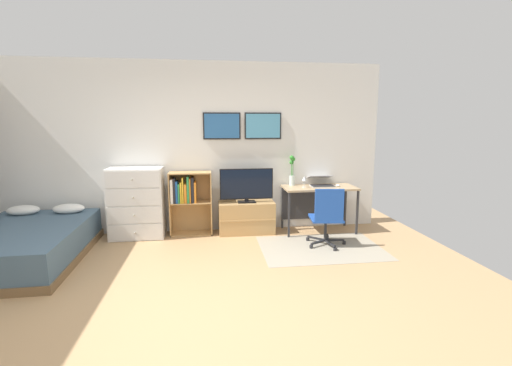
% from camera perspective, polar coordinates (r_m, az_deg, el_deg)
% --- Properties ---
extents(ground_plane, '(7.20, 7.20, 0.00)m').
position_cam_1_polar(ground_plane, '(3.77, -11.15, -18.25)').
color(ground_plane, tan).
extents(wall_back_with_posters, '(6.12, 0.09, 2.70)m').
position_cam_1_polar(wall_back_with_posters, '(5.77, -10.02, 5.56)').
color(wall_back_with_posters, silver).
rests_on(wall_back_with_posters, ground_plane).
extents(area_rug, '(1.70, 1.20, 0.01)m').
position_cam_1_polar(area_rug, '(5.19, 10.39, -10.20)').
color(area_rug, '#9E937F').
rests_on(area_rug, ground_plane).
extents(bed, '(1.46, 2.08, 0.57)m').
position_cam_1_polar(bed, '(5.46, -33.27, -8.22)').
color(bed, brown).
rests_on(bed, ground_plane).
extents(dresser, '(0.81, 0.46, 1.08)m').
position_cam_1_polar(dresser, '(5.72, -18.62, -3.08)').
color(dresser, silver).
rests_on(dresser, ground_plane).
extents(bookshelf, '(0.65, 0.30, 1.00)m').
position_cam_1_polar(bookshelf, '(5.67, -10.93, -2.26)').
color(bookshelf, tan).
rests_on(bookshelf, ground_plane).
extents(tv_stand, '(0.88, 0.41, 0.50)m').
position_cam_1_polar(tv_stand, '(5.73, -1.53, -5.54)').
color(tv_stand, tan).
rests_on(tv_stand, ground_plane).
extents(television, '(0.84, 0.16, 0.54)m').
position_cam_1_polar(television, '(5.59, -1.53, -0.43)').
color(television, black).
rests_on(television, tv_stand).
extents(desk, '(1.16, 0.56, 0.74)m').
position_cam_1_polar(desk, '(5.88, 9.87, -1.80)').
color(desk, tan).
rests_on(desk, ground_plane).
extents(office_chair, '(0.57, 0.58, 0.86)m').
position_cam_1_polar(office_chair, '(5.13, 11.36, -5.16)').
color(office_chair, '#232326').
rests_on(office_chair, ground_plane).
extents(laptop, '(0.39, 0.42, 0.17)m').
position_cam_1_polar(laptop, '(5.89, 10.43, 0.24)').
color(laptop, '#B7B7BC').
rests_on(laptop, desk).
extents(computer_mouse, '(0.06, 0.10, 0.03)m').
position_cam_1_polar(computer_mouse, '(5.87, 12.99, -0.37)').
color(computer_mouse, silver).
rests_on(computer_mouse, desk).
extents(bamboo_vase, '(0.10, 0.10, 0.49)m').
position_cam_1_polar(bamboo_vase, '(5.82, 5.81, 1.89)').
color(bamboo_vase, silver).
rests_on(bamboo_vase, desk).
extents(wine_glass, '(0.07, 0.07, 0.18)m').
position_cam_1_polar(wine_glass, '(5.66, 7.74, 0.65)').
color(wine_glass, silver).
rests_on(wine_glass, desk).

